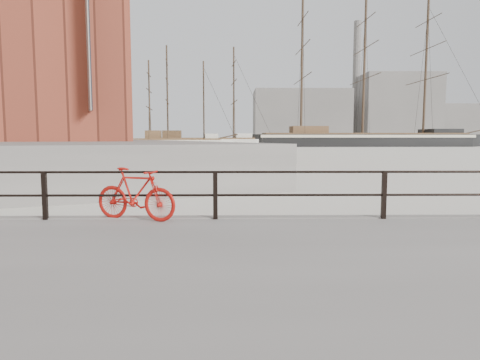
% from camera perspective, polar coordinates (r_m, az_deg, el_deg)
% --- Properties ---
extents(ground, '(400.00, 400.00, 0.00)m').
position_cam_1_polar(ground, '(9.64, 18.19, -6.79)').
color(ground, white).
rests_on(ground, ground).
extents(far_quay, '(78.44, 148.07, 1.80)m').
position_cam_1_polar(far_quay, '(88.91, -25.45, 4.41)').
color(far_quay, gray).
rests_on(far_quay, ground).
extents(guardrail, '(28.00, 0.10, 1.00)m').
position_cam_1_polar(guardrail, '(9.36, 18.65, -1.89)').
color(guardrail, black).
rests_on(guardrail, promenade).
extents(bicycle, '(1.78, 0.84, 1.08)m').
position_cam_1_polar(bicycle, '(8.94, -13.76, -1.84)').
color(bicycle, '#AF110B').
rests_on(bicycle, promenade).
extents(barque_black, '(61.97, 22.09, 34.62)m').
position_cam_1_polar(barque_black, '(100.44, 15.97, 4.32)').
color(barque_black, black).
rests_on(barque_black, ground).
extents(schooner_mid, '(32.13, 16.19, 22.08)m').
position_cam_1_polar(schooner_mid, '(92.42, -5.18, 4.41)').
color(schooner_mid, beige).
rests_on(schooner_mid, ground).
extents(schooner_left, '(23.56, 12.22, 17.46)m').
position_cam_1_polar(schooner_left, '(84.04, -8.35, 4.25)').
color(schooner_left, beige).
rests_on(schooner_left, ground).
extents(workboat_far, '(11.05, 8.71, 7.00)m').
position_cam_1_polar(workboat_far, '(59.55, -27.37, 3.10)').
color(workboat_far, black).
rests_on(workboat_far, ground).
extents(apartment_cream, '(24.16, 21.40, 21.20)m').
position_cam_1_polar(apartment_cream, '(79.71, -27.60, 12.53)').
color(apartment_cream, beige).
rests_on(apartment_cream, far_quay).
extents(apartment_grey, '(26.02, 22.15, 23.20)m').
position_cam_1_polar(apartment_grey, '(101.63, -26.61, 11.52)').
color(apartment_grey, '#9B9B96').
rests_on(apartment_grey, far_quay).
extents(apartment_brick, '(27.87, 22.90, 21.20)m').
position_cam_1_polar(apartment_brick, '(124.39, -25.91, 9.91)').
color(apartment_brick, brown).
rests_on(apartment_brick, far_quay).
extents(industrial_west, '(32.00, 18.00, 18.00)m').
position_cam_1_polar(industrial_west, '(150.84, 8.04, 8.29)').
color(industrial_west, gray).
rests_on(industrial_west, ground).
extents(industrial_mid, '(26.00, 20.00, 24.00)m').
position_cam_1_polar(industrial_mid, '(164.80, 20.04, 8.82)').
color(industrial_mid, gray).
rests_on(industrial_mid, ground).
extents(industrial_east, '(20.00, 16.00, 14.00)m').
position_cam_1_polar(industrial_east, '(178.47, 26.37, 6.70)').
color(industrial_east, gray).
rests_on(industrial_east, ground).
extents(smokestack, '(2.80, 2.80, 44.00)m').
position_cam_1_polar(smokestack, '(166.38, 15.24, 12.39)').
color(smokestack, gray).
rests_on(smokestack, ground).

